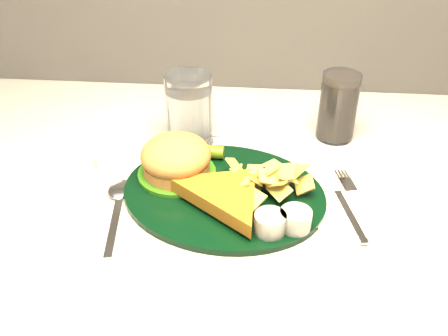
# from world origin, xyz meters

# --- Properties ---
(dinner_plate) EXTENTS (0.36, 0.32, 0.07)m
(dinner_plate) POSITION_xyz_m (0.01, 0.01, 0.79)
(dinner_plate) COLOR black
(dinner_plate) RESTS_ON table
(water_glass) EXTENTS (0.11, 0.11, 0.13)m
(water_glass) POSITION_xyz_m (-0.07, 0.16, 0.81)
(water_glass) COLOR white
(water_glass) RESTS_ON table
(cola_glass) EXTENTS (0.09, 0.09, 0.12)m
(cola_glass) POSITION_xyz_m (0.19, 0.20, 0.81)
(cola_glass) COLOR black
(cola_glass) RESTS_ON table
(fork_napkin) EXTENTS (0.15, 0.18, 0.01)m
(fork_napkin) POSITION_xyz_m (0.19, -0.02, 0.76)
(fork_napkin) COLOR white
(fork_napkin) RESTS_ON table
(spoon) EXTENTS (0.07, 0.18, 0.01)m
(spoon) POSITION_xyz_m (-0.14, -0.08, 0.76)
(spoon) COLOR silver
(spoon) RESTS_ON table
(ramekin) EXTENTS (0.04, 0.04, 0.03)m
(ramekin) POSITION_xyz_m (-0.19, 0.08, 0.76)
(ramekin) COLOR white
(ramekin) RESTS_ON table
(wrapped_straw) EXTENTS (0.20, 0.12, 0.01)m
(wrapped_straw) POSITION_xyz_m (-0.00, 0.19, 0.75)
(wrapped_straw) COLOR white
(wrapped_straw) RESTS_ON table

